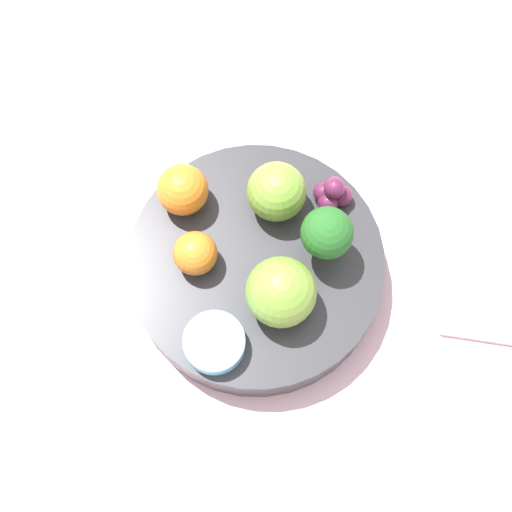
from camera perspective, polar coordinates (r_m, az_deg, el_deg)
The scene contains 10 objects.
ground_plane at distance 0.70m, azimuth -0.00°, elevation -2.01°, with size 6.00×6.00×0.00m, color gray.
table_surface at distance 0.69m, azimuth -0.00°, elevation -1.76°, with size 1.20×1.20×0.02m.
bowl at distance 0.66m, azimuth -0.00°, elevation -0.92°, with size 0.23×0.23×0.04m.
broccoli at distance 0.61m, azimuth 5.69°, elevation 1.78°, with size 0.05×0.05×0.07m.
apple_red at distance 0.60m, azimuth 2.01°, elevation -2.90°, with size 0.06×0.06×0.06m.
apple_green at distance 0.64m, azimuth 1.56°, elevation 5.19°, with size 0.05×0.05×0.05m.
orange_front at distance 0.63m, azimuth -4.89°, elevation 0.22°, with size 0.04×0.04×0.04m.
orange_back at distance 0.65m, azimuth -5.90°, elevation 5.29°, with size 0.05×0.05×0.05m.
grape_cluster at distance 0.66m, azimuth 6.12°, elevation 5.02°, with size 0.04×0.04×0.03m.
small_cup at distance 0.61m, azimuth -3.36°, elevation -6.94°, with size 0.05×0.05×0.02m.
Camera 1 is at (-0.07, 0.20, 0.67)m, focal length 50.00 mm.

